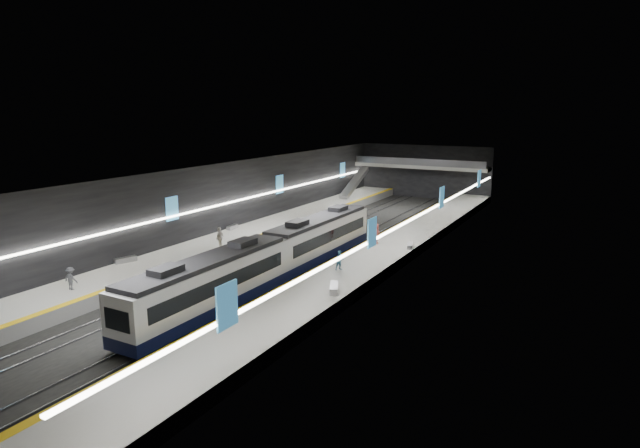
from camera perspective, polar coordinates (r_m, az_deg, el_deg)
The scene contains 26 objects.
ground at distance 52.01m, azimuth -1.09°, elevation -2.76°, with size 70.00×70.00×0.00m, color black.
ceiling at distance 50.52m, azimuth -1.13°, elevation 6.03°, with size 20.00×70.00×0.04m, color beige.
wall_left at distance 56.69m, azimuth -9.91°, elevation 2.46°, with size 0.04×70.00×8.00m, color black.
wall_right at distance 47.02m, azimuth 9.52°, elevation 0.45°, with size 0.04×70.00×8.00m, color black.
wall_back at distance 82.97m, azimuth 11.08°, elevation 5.50°, with size 20.00×0.04×8.00m, color black.
platform_left at distance 55.89m, azimuth -7.78°, elevation -1.28°, with size 5.00×70.00×1.00m, color slate.
tile_surface_left at distance 55.77m, azimuth -7.79°, elevation -0.77°, with size 5.00×70.00×0.02m, color #A8A8A3.
tactile_strip_left at distance 54.51m, azimuth -5.93°, elevation -1.01°, with size 0.60×70.00×0.02m, color #EAB80C.
platform_right at distance 48.70m, azimuth 6.59°, elevation -3.28°, with size 5.00×70.00×1.00m, color slate.
tile_surface_right at distance 48.57m, azimuth 6.61°, elevation -2.70°, with size 5.00×70.00×0.02m, color #A8A8A3.
tactile_strip_right at distance 49.40m, azimuth 4.25°, elevation -2.38°, with size 0.60×70.00×0.02m, color #EAB80C.
rails at distance 51.99m, azimuth -1.09°, elevation -2.70°, with size 6.52×70.00×0.12m.
train at distance 41.83m, azimuth -5.08°, elevation -3.46°, with size 2.69×30.04×3.60m.
ad_posters at distance 51.88m, azimuth -0.56°, elevation 2.29°, with size 19.94×53.50×2.20m.
cove_light_left at distance 56.60m, azimuth -9.75°, elevation 2.24°, with size 0.25×68.60×0.12m, color white.
cove_light_right at distance 47.13m, azimuth 9.28°, elevation 0.24°, with size 0.25×68.60×0.12m, color white.
mezzanine_bridge at distance 80.89m, azimuth 10.66°, elevation 6.09°, with size 20.00×3.00×1.50m.
escalator at distance 77.49m, azimuth 3.69°, elevation 4.42°, with size 1.20×8.00×0.60m, color #99999E.
bench_left_near at distance 47.05m, azimuth -20.03°, elevation -3.62°, with size 0.50×1.79×0.44m, color #99999E.
bench_left_far at distance 57.00m, azimuth -9.35°, elevation -0.34°, with size 0.45×1.62×0.40m, color #99999E.
bench_right_near at distance 37.44m, azimuth 1.51°, elevation -6.85°, with size 0.55×1.99×0.49m, color #99999E.
bench_right_far at distance 49.47m, azimuth 9.55°, elevation -2.29°, with size 0.44×1.60×0.39m, color #99999E.
passenger_right_a at distance 50.36m, azimuth 6.14°, elevation -1.05°, with size 0.69×0.45×1.89m, color #C9544B.
passenger_right_b at distance 42.07m, azimuth 2.15°, elevation -3.90°, with size 0.77×0.60×1.57m, color #5290B3.
passenger_left_a at distance 49.25m, azimuth -10.63°, elevation -1.46°, with size 1.15×0.48×1.96m, color beige.
passenger_left_b at distance 41.43m, azimuth -25.04°, elevation -5.30°, with size 1.06×0.61×1.64m, color #46484F.
Camera 1 is at (25.06, -43.51, 13.55)m, focal length 30.00 mm.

